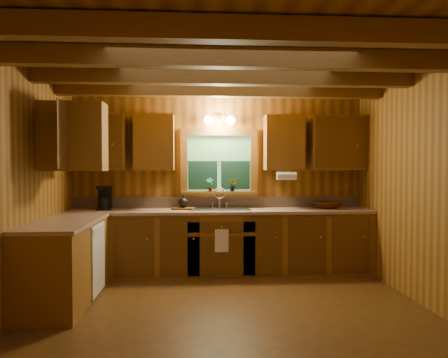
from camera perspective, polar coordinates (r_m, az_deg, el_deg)
name	(u,v)px	position (r m, az deg, el deg)	size (l,w,h in m)	color
room	(229,186)	(4.30, 0.71, -0.97)	(4.20, 4.20, 4.20)	#533514
ceiling_beams	(229,68)	(4.41, 0.71, 14.66)	(4.20, 2.54, 0.18)	brown
base_cabinets	(184,248)	(5.67, -5.38, -9.20)	(4.20, 2.22, 0.86)	brown
countertop	(185,214)	(5.61, -5.25, -4.67)	(4.20, 2.24, 0.04)	tan
backsplash	(219,202)	(6.20, -0.67, -3.13)	(4.20, 0.02, 0.16)	tan
dishwasher_panel	(98,259)	(5.20, -16.55, -10.25)	(0.02, 0.60, 0.80)	white
upper_cabinets	(179,141)	(5.72, -6.09, 5.08)	(4.19, 1.77, 0.78)	brown
window	(219,165)	(6.16, -0.66, 1.95)	(1.12, 0.08, 1.00)	brown
window_sill	(219,193)	(6.13, -0.63, -1.88)	(1.06, 0.14, 0.04)	brown
wall_sconce	(220,120)	(6.08, -0.60, 7.95)	(0.45, 0.21, 0.17)	black
paper_towel_roll	(286,176)	(5.95, 8.40, 0.41)	(0.11, 0.11, 0.27)	white
dish_towel	(222,241)	(5.65, -0.32, -8.31)	(0.18, 0.01, 0.30)	white
sink	(220,213)	(5.93, -0.52, -4.55)	(0.82, 0.48, 0.43)	silver
coffee_maker	(104,198)	(6.13, -15.78, -2.46)	(0.19, 0.24, 0.33)	black
utensil_crock	(104,204)	(6.11, -15.87, -3.27)	(0.12, 0.12, 0.33)	silver
cutting_board	(183,209)	(5.97, -5.51, -3.97)	(0.30, 0.21, 0.03)	#583712
teakettle	(183,203)	(5.96, -5.51, -3.19)	(0.13, 0.13, 0.17)	black
wicker_basket	(328,205)	(6.27, 13.76, -3.42)	(0.40, 0.40, 0.10)	#48230C
potted_plant_left	(210,185)	(6.09, -1.91, -0.78)	(0.10, 0.07, 0.20)	#583712
potted_plant_right	(233,185)	(6.13, 1.21, -0.82)	(0.10, 0.08, 0.19)	#583712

